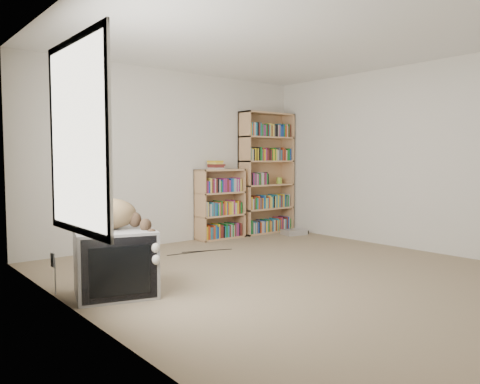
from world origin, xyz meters
TOP-DOWN VIEW (x-y plane):
  - floor at (0.00, 0.00)m, footprint 4.50×5.00m
  - wall_back at (0.00, 2.50)m, footprint 4.50×0.02m
  - wall_left at (-2.25, 0.00)m, footprint 0.02×5.00m
  - wall_right at (2.25, 0.00)m, footprint 0.02×5.00m
  - ceiling at (0.00, 0.00)m, footprint 4.50×5.00m
  - window at (-2.24, 0.20)m, footprint 0.02×1.22m
  - crt_tv at (-1.80, 0.54)m, footprint 0.83×0.78m
  - cat at (-1.80, 0.53)m, footprint 0.73×0.73m
  - bookcase_tall at (1.70, 2.36)m, footprint 0.99×0.30m
  - bookcase_short at (0.74, 2.36)m, footprint 0.78×0.30m
  - book_stack at (0.65, 2.34)m, footprint 0.19×0.24m
  - green_mug at (1.98, 2.34)m, footprint 0.09×0.09m
  - framed_print at (1.75, 2.44)m, footprint 0.15×0.05m
  - dvd_player at (1.89, 1.88)m, footprint 0.41×0.33m
  - wall_outlet at (-2.24, 0.88)m, footprint 0.01×0.08m
  - floor_cables at (-0.28, 1.77)m, footprint 1.20×0.70m

SIDE VIEW (x-z plane):
  - floor at x=0.00m, z-range -0.01..0.01m
  - floor_cables at x=-0.28m, z-range 0.00..0.01m
  - dvd_player at x=1.89m, z-range 0.00..0.08m
  - crt_tv at x=-1.80m, z-range 0.00..0.59m
  - wall_outlet at x=-2.24m, z-range 0.26..0.39m
  - bookcase_short at x=0.74m, z-range -0.04..1.03m
  - cat at x=-1.80m, z-range 0.38..1.01m
  - green_mug at x=1.98m, z-range 0.81..0.91m
  - framed_print at x=1.75m, z-range 0.81..1.01m
  - bookcase_tall at x=1.70m, z-range -0.06..1.93m
  - book_stack at x=0.65m, z-range 1.07..1.20m
  - wall_back at x=0.00m, z-range 0.00..2.50m
  - wall_left at x=-2.25m, z-range 0.00..2.50m
  - wall_right at x=2.25m, z-range 0.00..2.50m
  - window at x=-2.24m, z-range 0.64..2.16m
  - ceiling at x=0.00m, z-range 2.49..2.51m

